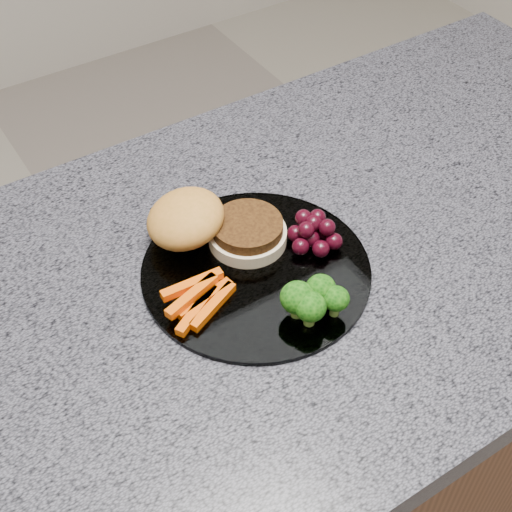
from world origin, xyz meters
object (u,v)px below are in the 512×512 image
at_px(burger, 208,226).
at_px(plate, 256,270).
at_px(island_cabinet, 287,449).
at_px(grape_bunch, 314,232).

bearing_deg(burger, plate, -51.75).
xyz_separation_m(island_cabinet, plate, (-0.06, -0.00, 0.47)).
distance_m(plate, grape_bunch, 0.08).
distance_m(burger, grape_bunch, 0.12).
bearing_deg(island_cabinet, plate, -178.20).
bearing_deg(grape_bunch, burger, 145.43).
distance_m(plate, burger, 0.08).
height_order(island_cabinet, burger, burger).
bearing_deg(plate, grape_bunch, -0.29).
relative_size(plate, burger, 1.48).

